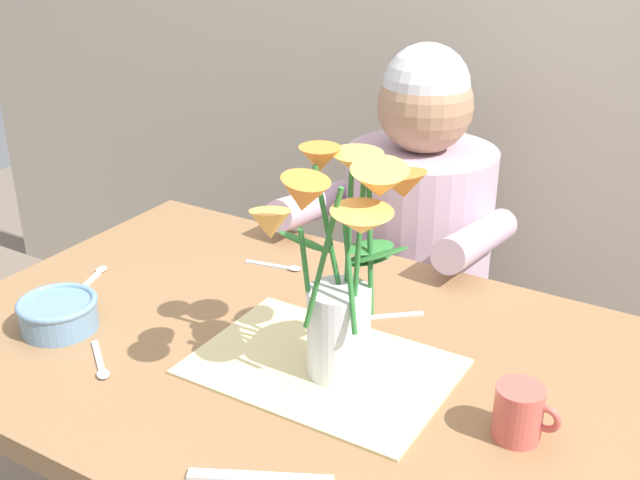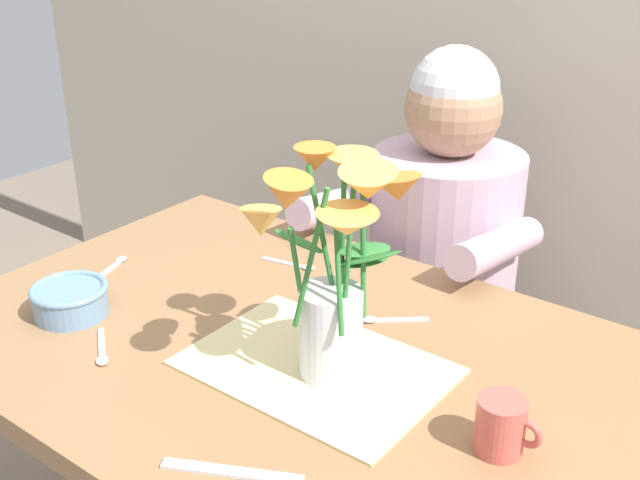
% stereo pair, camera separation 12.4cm
% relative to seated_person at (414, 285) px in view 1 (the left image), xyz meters
% --- Properties ---
extents(dining_table, '(1.20, 0.80, 0.74)m').
position_rel_seated_person_xyz_m(dining_table, '(0.04, -0.62, 0.08)').
color(dining_table, olive).
rests_on(dining_table, ground_plane).
extents(seated_person, '(0.45, 0.47, 1.14)m').
position_rel_seated_person_xyz_m(seated_person, '(0.00, 0.00, 0.00)').
color(seated_person, '#4C4C56').
rests_on(seated_person, ground_plane).
extents(striped_placemat, '(0.40, 0.28, 0.00)m').
position_rel_seated_person_xyz_m(striped_placemat, '(0.13, -0.64, 0.18)').
color(striped_placemat, beige).
rests_on(striped_placemat, dining_table).
extents(flower_vase, '(0.24, 0.26, 0.36)m').
position_rel_seated_person_xyz_m(flower_vase, '(0.17, -0.65, 0.37)').
color(flower_vase, silver).
rests_on(flower_vase, dining_table).
extents(ceramic_bowl, '(0.14, 0.14, 0.06)m').
position_rel_seated_person_xyz_m(ceramic_bowl, '(-0.32, -0.77, 0.21)').
color(ceramic_bowl, '#6689A8').
rests_on(ceramic_bowl, dining_table).
extents(dinner_knife, '(0.18, 0.10, 0.00)m').
position_rel_seated_person_xyz_m(dinner_knife, '(0.19, -0.90, 0.18)').
color(dinner_knife, silver).
rests_on(dinner_knife, dining_table).
extents(tea_cup, '(0.09, 0.07, 0.08)m').
position_rel_seated_person_xyz_m(tea_cup, '(0.45, -0.65, 0.22)').
color(tea_cup, '#CC564C').
rests_on(tea_cup, dining_table).
extents(spoon_0, '(0.05, 0.12, 0.01)m').
position_rel_seated_person_xyz_m(spoon_0, '(-0.41, -0.60, 0.18)').
color(spoon_0, silver).
rests_on(spoon_0, dining_table).
extents(spoon_1, '(0.10, 0.09, 0.01)m').
position_rel_seated_person_xyz_m(spoon_1, '(0.13, -0.46, 0.18)').
color(spoon_1, silver).
rests_on(spoon_1, dining_table).
extents(spoon_2, '(0.10, 0.08, 0.01)m').
position_rel_seated_person_xyz_m(spoon_2, '(-0.17, -0.82, 0.18)').
color(spoon_2, silver).
rests_on(spoon_2, dining_table).
extents(spoon_3, '(0.12, 0.04, 0.01)m').
position_rel_seated_person_xyz_m(spoon_3, '(-0.12, -0.38, 0.18)').
color(spoon_3, silver).
rests_on(spoon_3, dining_table).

